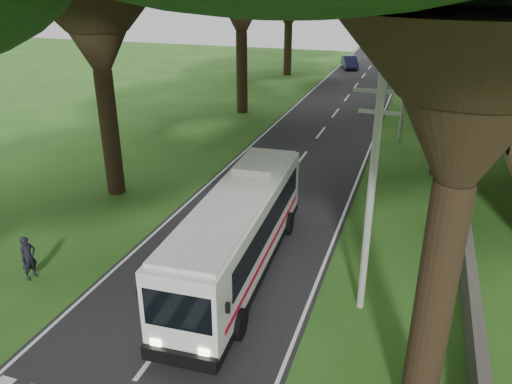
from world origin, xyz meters
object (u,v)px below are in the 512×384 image
object	(u,v)px
pole_mid	(406,80)
distant_car_b	(350,62)
pole_near	(371,195)
pedestrian	(29,258)
distant_car_c	(399,55)
pole_far	(417,44)
coach_bus	(239,230)

from	to	relation	value
pole_mid	distant_car_b	distance (m)	29.65
pole_near	pedestrian	distance (m)	12.54
pole_mid	pedestrian	world-z (taller)	pole_mid
distant_car_b	distant_car_c	distance (m)	10.28
pole_mid	distant_car_b	xyz separation A→B (m)	(-7.81, 28.40, -3.42)
distant_car_b	pole_near	bearing A→B (deg)	-97.86
distant_car_b	distant_car_c	size ratio (longest dim) A/B	0.98
pole_near	pedestrian	world-z (taller)	pole_near
pole_near	pedestrian	size ratio (longest dim) A/B	4.62
pole_mid	pole_far	size ratio (longest dim) A/B	1.00
pole_far	pedestrian	distance (m)	43.90
coach_bus	pedestrian	xyz separation A→B (m)	(-7.20, -2.97, -0.88)
pedestrian	distant_car_c	bearing A→B (deg)	2.21
coach_bus	pedestrian	size ratio (longest dim) A/B	6.43
coach_bus	distant_car_c	bearing A→B (deg)	85.07
pole_near	distant_car_c	xyz separation A→B (m)	(-2.50, 57.21, -3.49)
pole_near	pole_far	size ratio (longest dim) A/B	1.00
pole_near	pole_mid	world-z (taller)	same
pole_far	distant_car_b	xyz separation A→B (m)	(-7.81, 8.40, -3.42)
distant_car_c	pole_near	bearing A→B (deg)	106.30
pole_mid	pedestrian	size ratio (longest dim) A/B	4.62
pole_far	pedestrian	xyz separation A→B (m)	(-11.90, -42.13, -3.31)
pole_mid	distant_car_c	bearing A→B (deg)	93.84
pole_far	distant_car_b	size ratio (longest dim) A/B	1.79
distant_car_c	pedestrian	distance (m)	60.07
distant_car_c	pole_far	bearing A→B (deg)	112.07
pole_near	distant_car_b	bearing A→B (deg)	99.16
coach_bus	pedestrian	bearing A→B (deg)	-160.29
distant_car_c	pole_mid	bearing A→B (deg)	107.64
distant_car_c	distant_car_b	bearing A→B (deg)	72.73
pole_far	distant_car_c	bearing A→B (deg)	98.27
pole_far	distant_car_b	bearing A→B (deg)	132.90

